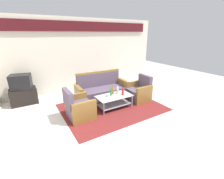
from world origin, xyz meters
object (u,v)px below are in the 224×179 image
(couch, at_px, (102,91))
(armchair_left, at_px, (79,108))
(armchair_right, at_px, (139,92))
(bottle_red, at_px, (123,92))
(bottle_clear, at_px, (118,90))
(tv_stand, at_px, (24,96))
(bottle_orange, at_px, (113,90))
(bottle_green, at_px, (111,92))
(coffee_table, at_px, (114,100))
(cup, at_px, (108,95))
(television, at_px, (21,82))

(couch, distance_m, armchair_left, 1.38)
(armchair_right, xyz_separation_m, bottle_red, (-0.79, -0.16, 0.21))
(armchair_left, height_order, bottle_red, armchair_left)
(bottle_clear, bearing_deg, tv_stand, 146.68)
(armchair_left, bearing_deg, bottle_orange, 97.17)
(armchair_left, height_order, tv_stand, armchair_left)
(bottle_green, bearing_deg, armchair_right, 0.81)
(bottle_red, height_order, bottle_clear, bottle_clear)
(bottle_green, bearing_deg, coffee_table, -53.87)
(bottle_orange, relative_size, cup, 3.05)
(armchair_left, bearing_deg, television, -145.52)
(couch, relative_size, bottle_orange, 6.01)
(bottle_red, xyz_separation_m, television, (-2.67, 1.89, 0.26))
(bottle_green, bearing_deg, couch, 86.88)
(armchair_left, relative_size, tv_stand, 1.06)
(coffee_table, height_order, bottle_orange, bottle_orange)
(bottle_red, distance_m, television, 3.28)
(couch, height_order, bottle_clear, couch)
(armchair_right, distance_m, cup, 1.27)
(couch, relative_size, armchair_left, 2.16)
(armchair_right, height_order, cup, armchair_right)
(bottle_red, bearing_deg, armchair_left, 177.12)
(armchair_right, xyz_separation_m, bottle_orange, (-1.02, 0.07, 0.24))
(armchair_left, height_order, bottle_orange, armchair_left)
(bottle_orange, distance_m, television, 2.97)
(armchair_left, distance_m, cup, 0.97)
(coffee_table, bearing_deg, bottle_green, 126.13)
(couch, height_order, bottle_red, couch)
(bottle_green, relative_size, bottle_orange, 1.05)
(bottle_orange, xyz_separation_m, tv_stand, (-2.45, 1.66, -0.27))
(armchair_left, height_order, coffee_table, armchair_left)
(bottle_red, distance_m, bottle_clear, 0.19)
(coffee_table, distance_m, tv_stand, 3.01)
(coffee_table, relative_size, bottle_red, 4.80)
(bottle_green, relative_size, television, 0.47)
(armchair_right, height_order, bottle_clear, armchair_right)
(bottle_clear, relative_size, tv_stand, 0.37)
(bottle_green, height_order, bottle_orange, bottle_green)
(couch, bearing_deg, armchair_left, 37.80)
(bottle_red, bearing_deg, bottle_orange, 134.90)
(cup, relative_size, television, 0.15)
(armchair_right, distance_m, coffee_table, 1.08)
(coffee_table, height_order, cup, cup)
(bottle_green, distance_m, television, 2.93)
(cup, bearing_deg, bottle_red, -12.39)
(couch, xyz_separation_m, bottle_red, (0.29, -0.86, 0.18))
(television, bearing_deg, bottle_orange, 158.38)
(bottle_clear, bearing_deg, bottle_orange, 162.08)
(bottle_orange, xyz_separation_m, cup, (-0.24, -0.12, -0.07))
(armchair_left, distance_m, bottle_orange, 1.23)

